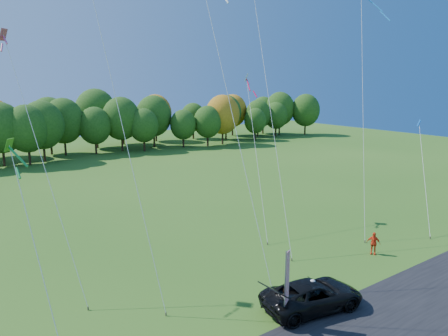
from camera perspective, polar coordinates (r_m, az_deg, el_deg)
ground at (r=25.65m, az=8.36°, el=-17.77°), size 160.00×160.00×0.00m
tree_line at (r=73.57m, az=-23.22°, el=0.83°), size 116.00×12.00×10.00m
black_suv at (r=25.53m, az=11.49°, el=-15.98°), size 6.22×3.76×1.62m
person_tailgate_a at (r=25.67m, az=11.49°, el=-15.74°), size 0.51×0.67×1.67m
person_tailgate_b at (r=24.60m, az=8.07°, el=-16.97°), size 0.87×0.96×1.62m
person_east at (r=33.86m, az=18.93°, el=-9.27°), size 0.83×1.05×1.66m
feather_flag at (r=22.96m, az=8.19°, el=-14.28°), size 0.51×0.28×4.17m
kite_delta_blue at (r=25.62m, az=-16.51°, el=19.49°), size 4.02×10.22×32.86m
kite_parafoil_orange at (r=34.92m, az=5.21°, el=13.42°), size 6.44×12.48×27.73m
kite_delta_red at (r=27.65m, az=0.09°, el=12.40°), size 2.66×9.49×22.04m
kite_parafoil_rainbow at (r=38.78m, az=17.70°, el=7.69°), size 8.30×7.45×20.79m
kite_diamond_green at (r=19.87m, az=-23.04°, el=-11.15°), size 1.25×4.39×10.36m
kite_diamond_white at (r=36.42m, az=4.22°, el=1.91°), size 4.42×8.06×13.36m
kite_diamond_pink at (r=26.79m, az=-22.45°, el=0.26°), size 2.32×7.46×15.75m
kite_diamond_blue_low at (r=41.40m, az=24.68°, el=-0.91°), size 6.41×5.67×9.11m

